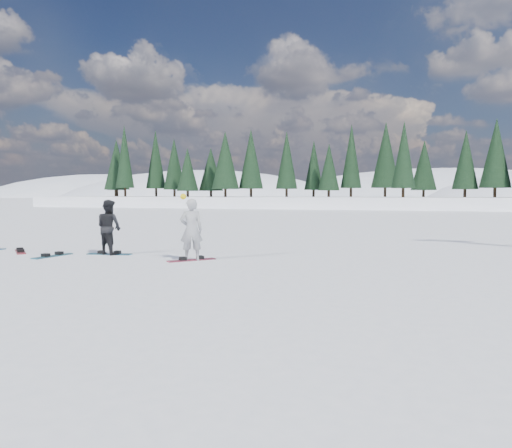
{
  "coord_description": "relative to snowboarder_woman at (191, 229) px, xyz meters",
  "views": [
    {
      "loc": [
        8.9,
        -13.76,
        2.04
      ],
      "look_at": [
        4.47,
        0.72,
        1.1
      ],
      "focal_mm": 35.0,
      "sensor_mm": 36.0,
      "label": 1
    }
  ],
  "objects": [
    {
      "name": "alpine_backdrop",
      "position": [
        -14.37,
        189.16,
        -14.92
      ],
      "size": [
        412.5,
        227.0,
        53.2
      ],
      "color": "white",
      "rests_on": "ground"
    },
    {
      "name": "snowboarder_woman",
      "position": [
        0.0,
        0.0,
        0.0
      ],
      "size": [
        0.81,
        0.7,
        2.03
      ],
      "rotation": [
        0.0,
        0.0,
        3.59
      ],
      "color": "#A5A6AA",
      "rests_on": "ground"
    },
    {
      "name": "snowboard_loose_a",
      "position": [
        -4.69,
        -0.42,
        -0.93
      ],
      "size": [
        0.46,
        1.52,
        0.03
      ],
      "primitive_type": "cube",
      "rotation": [
        0.0,
        0.0,
        1.45
      ],
      "color": "#155E77",
      "rests_on": "ground"
    },
    {
      "name": "snowboarder_man",
      "position": [
        -3.23,
        0.57,
        -0.04
      ],
      "size": [
        1.05,
        0.91,
        1.82
      ],
      "primitive_type": "imported",
      "rotation": [
        0.0,
        0.0,
        2.86
      ],
      "color": "black",
      "rests_on": "ground"
    },
    {
      "name": "snowboard_man",
      "position": [
        -3.23,
        0.57,
        -0.93
      ],
      "size": [
        1.53,
        0.52,
        0.03
      ],
      "primitive_type": "cube",
      "rotation": [
        0.0,
        0.0,
        0.16
      ],
      "color": "#165D7C",
      "rests_on": "ground"
    },
    {
      "name": "snowboard_loose_b",
      "position": [
        -6.56,
        0.24,
        -0.93
      ],
      "size": [
        1.26,
        1.26,
        0.03
      ],
      "primitive_type": "cube",
      "rotation": [
        0.0,
        0.0,
        -0.78
      ],
      "color": "maroon",
      "rests_on": "ground"
    },
    {
      "name": "ground",
      "position": [
        -2.65,
        -0.0,
        -0.95
      ],
      "size": [
        420.0,
        420.0,
        0.0
      ],
      "primitive_type": "plane",
      "color": "white",
      "rests_on": "ground"
    },
    {
      "name": "snowboard_woman",
      "position": [
        0.0,
        0.0,
        -0.93
      ],
      "size": [
        1.24,
        1.28,
        0.03
      ],
      "primitive_type": "cube",
      "rotation": [
        0.0,
        0.0,
        0.81
      ],
      "color": "#A02339",
      "rests_on": "ground"
    }
  ]
}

